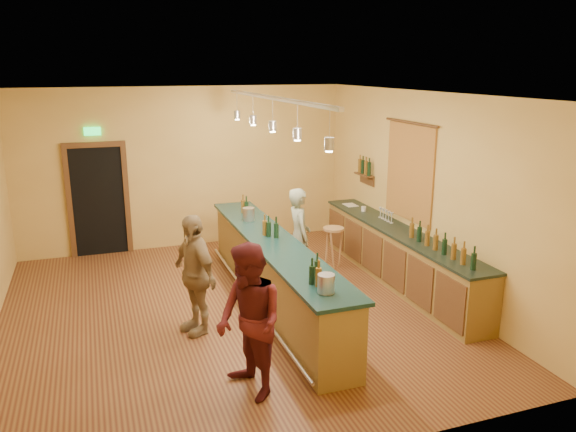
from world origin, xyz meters
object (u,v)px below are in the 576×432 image
object	(u,v)px
bartender	(299,236)
bar_stool	(333,235)
customer_b	(194,274)
tasting_bar	(274,268)
back_counter	(398,256)
customer_a	(249,322)

from	to	relation	value
bartender	bar_stool	xyz separation A→B (m)	(0.82, 0.43, -0.19)
bartender	bar_stool	distance (m)	0.95
bartender	customer_b	bearing A→B (deg)	125.95
bartender	bar_stool	size ratio (longest dim) A/B	2.12
tasting_bar	customer_b	xyz separation A→B (m)	(-1.28, -0.46, 0.23)
back_counter	customer_b	bearing A→B (deg)	-169.75
bartender	customer_b	size ratio (longest dim) A/B	0.98
customer_a	customer_b	size ratio (longest dim) A/B	1.04
bar_stool	tasting_bar	bearing A→B (deg)	-141.81
tasting_bar	customer_b	bearing A→B (deg)	-160.25
bar_stool	customer_a	bearing A→B (deg)	-126.56
customer_a	customer_b	bearing A→B (deg)	175.84
customer_b	customer_a	bearing A→B (deg)	-9.32
back_counter	customer_b	distance (m)	3.62
back_counter	tasting_bar	size ratio (longest dim) A/B	0.89
back_counter	bartender	world-z (taller)	bartender
customer_b	bar_stool	xyz separation A→B (m)	(2.81, 1.66, -0.21)
bartender	customer_b	world-z (taller)	customer_b
tasting_bar	bar_stool	bearing A→B (deg)	38.19
back_counter	customer_b	size ratio (longest dim) A/B	2.71
tasting_bar	customer_b	size ratio (longest dim) A/B	3.03
bartender	customer_a	xyz separation A→B (m)	(-1.70, -2.97, 0.06)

